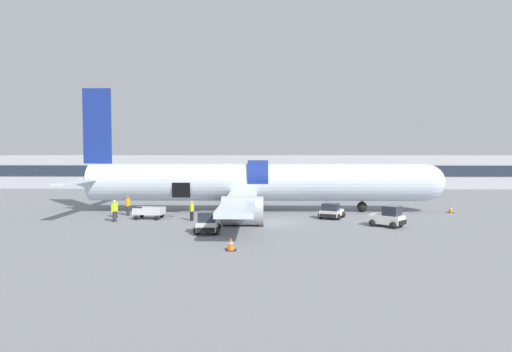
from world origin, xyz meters
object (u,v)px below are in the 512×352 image
Objects in this scene: baggage_cart_loading at (150,213)px; baggage_tug_lead at (207,224)px; ground_crew_loader_a at (114,210)px; ground_crew_driver at (192,210)px; baggage_tug_mid at (388,218)px; ground_crew_supervisor at (128,205)px; baggage_tug_rear at (331,212)px; airplane at (253,183)px; ground_crew_loader_b at (116,208)px.

baggage_tug_lead is at bearing -49.23° from baggage_cart_loading.
ground_crew_loader_a is 6.42m from ground_crew_driver.
ground_crew_driver is (-2.06, 5.84, 0.22)m from baggage_tug_lead.
ground_crew_driver is (-15.86, 2.85, 0.20)m from baggage_tug_mid.
ground_crew_supervisor is (-22.22, 5.86, 0.27)m from baggage_tug_mid.
ground_crew_loader_a is (-18.46, -2.20, 0.38)m from baggage_tug_rear.
baggage_tug_rear is 1.66× the size of ground_crew_driver.
baggage_tug_lead is at bearing -46.48° from ground_crew_supervisor.
baggage_tug_rear is at bearing 36.10° from baggage_tug_lead.
airplane is 11.92m from ground_crew_supervisor.
baggage_tug_rear is 12.18m from ground_crew_driver.
baggage_tug_mid is at bearing -5.45° from ground_crew_loader_a.
airplane is at bearing 75.71° from baggage_tug_lead.
baggage_tug_mid reaches higher than ground_crew_loader_b.
airplane is at bearing 140.87° from baggage_tug_mid.
ground_crew_driver is at bearing -130.38° from airplane.
baggage_tug_lead is 12.21m from ground_crew_supervisor.
ground_crew_loader_a is at bearing -173.22° from baggage_tug_rear.
baggage_tug_lead is at bearing -104.29° from airplane.
baggage_tug_lead is 0.98× the size of baggage_tug_mid.
baggage_tug_lead is at bearing -39.43° from ground_crew_loader_b.
airplane reaches higher than baggage_tug_lead.
baggage_tug_rear is at bearing 6.78° from ground_crew_loader_a.
ground_crew_loader_b is at bearing 105.80° from ground_crew_loader_a.
baggage_tug_lead is at bearing -70.62° from ground_crew_driver.
ground_crew_loader_b is 0.96× the size of ground_crew_driver.
baggage_tug_mid is at bearing -14.77° from ground_crew_supervisor.
ground_crew_driver is 7.03m from ground_crew_supervisor.
baggage_tug_lead is 14.13m from baggage_tug_mid.
baggage_tug_mid is at bearing -48.81° from baggage_tug_rear.
airplane is 12.75× the size of baggage_tug_mid.
airplane is 21.43× the size of ground_crew_driver.
ground_crew_driver reaches higher than baggage_tug_mid.
ground_crew_supervisor reaches higher than baggage_tug_rear.
airplane reaches higher than ground_crew_supervisor.
baggage_tug_lead is 1.65× the size of ground_crew_driver.
baggage_tug_rear is at bearing -32.49° from airplane.
ground_crew_loader_a is at bearing 148.74° from baggage_tug_lead.
airplane is 8.62m from baggage_tug_rear.
baggage_tug_mid is (13.81, 3.00, 0.02)m from baggage_tug_lead.
ground_crew_supervisor reaches higher than baggage_tug_mid.
ground_crew_driver is 0.93× the size of ground_crew_supervisor.
ground_crew_loader_a is at bearing -90.35° from ground_crew_supervisor.
ground_crew_loader_b is (-3.25, 0.70, 0.36)m from baggage_cart_loading.
ground_crew_loader_a reaches higher than baggage_tug_rear.
airplane is at bearing 19.59° from ground_crew_loader_b.
airplane is 8.04m from ground_crew_driver.
baggage_tug_rear is 0.80× the size of baggage_cart_loading.
baggage_tug_rear is 15.89m from baggage_cart_loading.
ground_crew_loader_b is 0.89× the size of ground_crew_supervisor.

